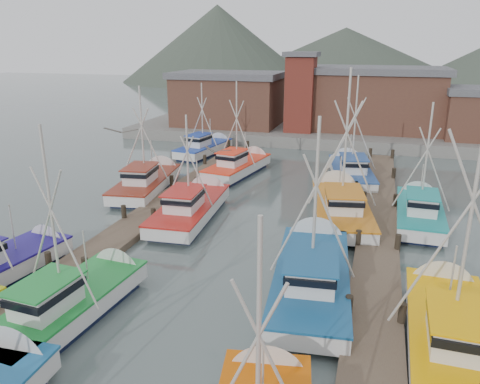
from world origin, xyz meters
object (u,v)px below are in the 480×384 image
(boat_4, at_px, (75,301))
(boat_12, at_px, (240,166))
(boat_8, at_px, (193,206))
(lookout_tower, at_px, (300,92))

(boat_4, bearing_deg, boat_12, 93.77)
(boat_8, bearing_deg, boat_4, -94.97)
(lookout_tower, xyz_separation_m, boat_8, (-2.42, -25.61, -4.88))
(boat_8, bearing_deg, lookout_tower, 80.93)
(boat_4, relative_size, boat_12, 0.97)
(boat_12, bearing_deg, boat_8, -79.83)
(lookout_tower, distance_m, boat_12, 15.75)
(lookout_tower, bearing_deg, boat_8, -95.39)
(lookout_tower, relative_size, boat_4, 0.98)
(boat_4, height_order, boat_12, boat_4)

